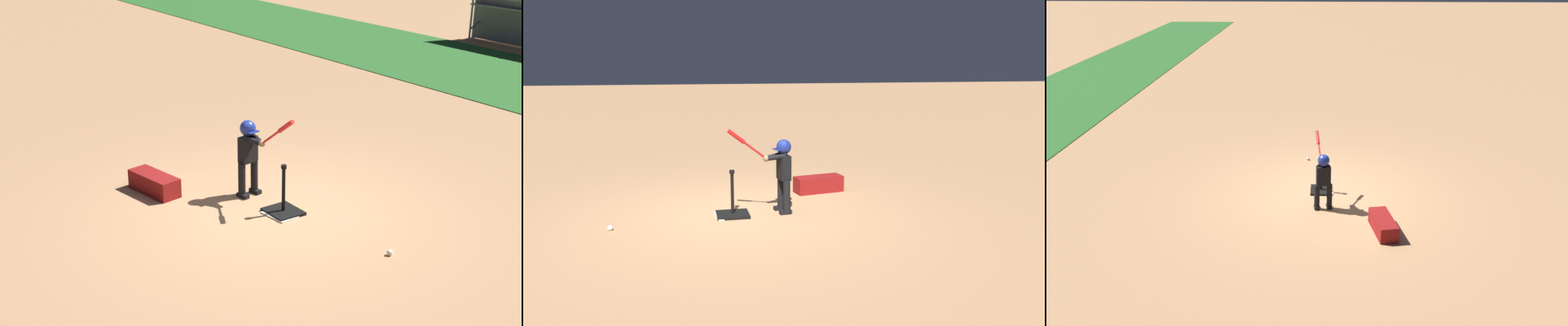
% 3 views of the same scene
% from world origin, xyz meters
% --- Properties ---
extents(ground_plane, '(90.00, 90.00, 0.00)m').
position_xyz_m(ground_plane, '(0.00, 0.00, 0.00)').
color(ground_plane, '#AD7F56').
extents(home_plate, '(0.48, 0.48, 0.02)m').
position_xyz_m(home_plate, '(0.13, 0.02, 0.01)').
color(home_plate, white).
rests_on(home_plate, ground_plane).
extents(batting_tee, '(0.48, 0.43, 0.69)m').
position_xyz_m(batting_tee, '(0.10, 0.04, 0.08)').
color(batting_tee, black).
rests_on(batting_tee, ground_plane).
extents(batter_child, '(0.97, 0.36, 1.31)m').
position_xyz_m(batter_child, '(-0.64, -0.00, 0.71)').
color(batter_child, black).
rests_on(batter_child, ground_plane).
extents(baseball, '(0.07, 0.07, 0.07)m').
position_xyz_m(baseball, '(1.80, 0.36, 0.04)').
color(baseball, white).
rests_on(baseball, ground_plane).
extents(equipment_bag, '(0.88, 0.46, 0.28)m').
position_xyz_m(equipment_bag, '(-1.53, -1.06, 0.14)').
color(equipment_bag, maroon).
rests_on(equipment_bag, ground_plane).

